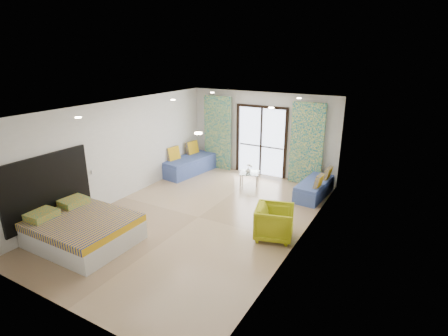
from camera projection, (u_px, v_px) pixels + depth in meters
The scene contains 24 objects.
floor at pixel (198, 217), 8.62m from camera, with size 5.00×7.50×0.01m, color #937758, non-canonical shape.
ceiling at pixel (196, 108), 7.77m from camera, with size 5.00×7.50×0.01m, color silver, non-canonical shape.
wall_back at pixel (262, 134), 11.29m from camera, with size 5.00×0.01×2.70m, color silver, non-canonical shape.
wall_front at pixel (54, 234), 5.10m from camera, with size 5.00×0.01×2.70m, color silver, non-canonical shape.
wall_left at pixel (120, 151), 9.37m from camera, with size 0.01×7.50×2.70m, color silver, non-canonical shape.
wall_right at pixel (300, 184), 7.02m from camera, with size 0.01×7.50×2.70m, color silver, non-canonical shape.
balcony_door at pixel (261, 137), 11.29m from camera, with size 1.76×0.08×2.28m.
balcony_rail at pixel (261, 146), 11.40m from camera, with size 1.52×0.03×0.04m, color #595451.
curtain_left at pixel (218, 133), 11.90m from camera, with size 1.00×0.10×2.50m, color silver.
curtain_right at pixel (307, 144), 10.45m from camera, with size 1.00×0.10×2.50m, color silver.
downlight_a at pixel (78, 117), 6.79m from camera, with size 0.12×0.12×0.02m, color #FFE0B2.
downlight_b at pixel (198, 133), 5.47m from camera, with size 0.12×0.12×0.02m, color #FFE0B2.
downlight_c at pixel (173, 100), 9.26m from camera, with size 0.12×0.12×0.02m, color #FFE0B2.
downlight_d at pixel (271, 108), 7.95m from camera, with size 0.12×0.12×0.02m, color #FFE0B2.
downlight_e at pixel (212, 93), 10.91m from camera, with size 0.12×0.12×0.02m, color #FFE0B2.
downlight_f at pixel (299, 98), 9.60m from camera, with size 0.12×0.12×0.02m, color #FFE0B2.
headboard at pixel (48, 188), 7.63m from camera, with size 0.06×2.10×1.50m, color black.
switch_plate at pixel (93, 172), 8.66m from camera, with size 0.02×0.10×0.10m, color silver.
bed at pixel (82, 230), 7.40m from camera, with size 2.06×1.68×0.71m.
daybed_left at pixel (189, 164), 11.68m from camera, with size 1.02×2.04×0.97m.
daybed_right at pixel (315, 188), 9.79m from camera, with size 0.74×1.67×0.81m.
coffee_table at pixel (250, 174), 10.70m from camera, with size 0.72×0.72×0.65m.
vase at pixel (248, 170), 10.62m from camera, with size 0.17×0.17×0.17m, color white.
armchair at pixel (274, 221), 7.56m from camera, with size 0.79×0.74×0.81m, color #A9AD16.
Camera 1 is at (4.40, -6.46, 3.88)m, focal length 28.00 mm.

